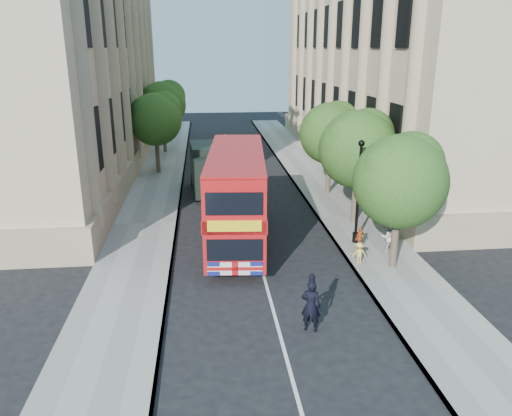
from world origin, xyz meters
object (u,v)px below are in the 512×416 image
object	(u,v)px
lamp_post	(358,196)
box_van	(210,170)
woman_pedestrian	(389,237)
double_decker_bus	(237,194)
police_constable	(311,306)

from	to	relation	value
lamp_post	box_van	world-z (taller)	lamp_post
lamp_post	box_van	bearing A→B (deg)	125.11
lamp_post	woman_pedestrian	xyz separation A→B (m)	(1.16, -1.40, -1.62)
double_decker_bus	box_van	world-z (taller)	double_decker_bus
double_decker_bus	woman_pedestrian	xyz separation A→B (m)	(7.02, -2.37, -1.63)
lamp_post	box_van	distance (m)	12.33
woman_pedestrian	lamp_post	bearing A→B (deg)	-45.79
police_constable	woman_pedestrian	world-z (taller)	police_constable
police_constable	woman_pedestrian	xyz separation A→B (m)	(5.07, 6.22, -0.06)
double_decker_bus	police_constable	bearing A→B (deg)	-72.22
box_van	police_constable	distance (m)	17.96
double_decker_bus	woman_pedestrian	world-z (taller)	double_decker_bus
lamp_post	double_decker_bus	bearing A→B (deg)	170.70
double_decker_bus	box_van	distance (m)	9.22
police_constable	woman_pedestrian	distance (m)	8.02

